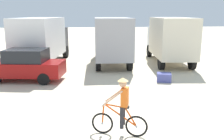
{
  "coord_description": "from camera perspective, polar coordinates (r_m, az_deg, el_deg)",
  "views": [
    {
      "loc": [
        -1.3,
        -7.45,
        3.62
      ],
      "look_at": [
        -0.18,
        3.39,
        1.1
      ],
      "focal_mm": 39.12,
      "sensor_mm": 36.0,
      "label": 1
    }
  ],
  "objects": [
    {
      "name": "ground_plane",
      "position": [
        8.39,
        3.69,
        -12.58
      ],
      "size": [
        120.0,
        120.0,
        0.0
      ],
      "primitive_type": "plane",
      "color": "beige"
    },
    {
      "name": "box_truck_cream_rv",
      "position": [
        18.65,
        13.3,
        7.31
      ],
      "size": [
        2.96,
        6.93,
        3.35
      ],
      "color": "beige",
      "rests_on": "ground"
    },
    {
      "name": "cyclist_orange_shirt",
      "position": [
        7.36,
        2.17,
        -9.16
      ],
      "size": [
        1.66,
        0.69,
        1.82
      ],
      "color": "black",
      "rests_on": "ground"
    },
    {
      "name": "sedan_parked",
      "position": [
        14.16,
        -19.6,
        1.11
      ],
      "size": [
        4.42,
        2.38,
        1.76
      ],
      "color": "maroon",
      "rests_on": "ground"
    },
    {
      "name": "supply_crate",
      "position": [
        13.6,
        12.05,
        -1.69
      ],
      "size": [
        0.87,
        0.75,
        0.47
      ],
      "primitive_type": "cube",
      "rotation": [
        0.0,
        0.0,
        1.32
      ],
      "color": "#4C5199",
      "rests_on": "ground"
    },
    {
      "name": "box_truck_grey_hauler",
      "position": [
        17.85,
        -0.09,
        7.41
      ],
      "size": [
        2.59,
        6.82,
        3.35
      ],
      "color": "#9E9EA3",
      "rests_on": "ground"
    },
    {
      "name": "box_truck_avon_van",
      "position": [
        18.36,
        -15.95,
        7.07
      ],
      "size": [
        3.24,
        7.0,
        3.35
      ],
      "color": "white",
      "rests_on": "ground"
    }
  ]
}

